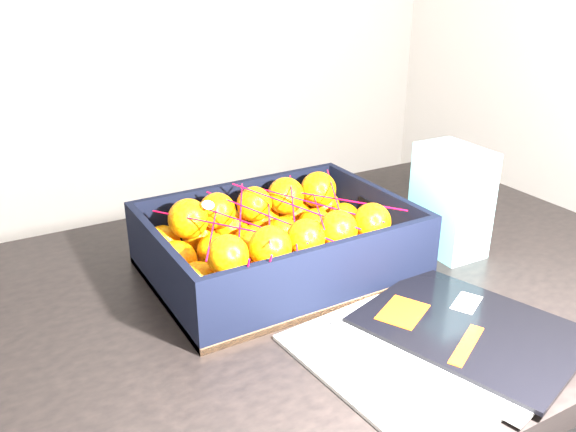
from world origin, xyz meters
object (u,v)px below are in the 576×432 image
retail_carton (451,200)px  produce_crate (279,252)px  table (322,329)px  magazine_stack (445,341)px

retail_carton → produce_crate: bearing=166.9°
table → retail_carton: (0.25, -0.02, 0.19)m
table → produce_crate: (-0.05, 0.06, 0.13)m
table → produce_crate: size_ratio=2.94×
magazine_stack → produce_crate: produce_crate is taller
table → magazine_stack: bearing=-81.5°
magazine_stack → retail_carton: 0.32m
table → magazine_stack: size_ratio=3.20×
produce_crate → retail_carton: size_ratio=2.19×
magazine_stack → produce_crate: (-0.09, 0.30, 0.02)m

